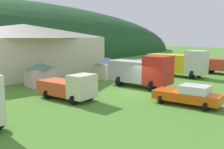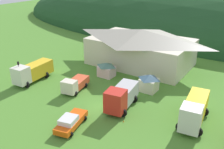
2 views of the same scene
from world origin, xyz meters
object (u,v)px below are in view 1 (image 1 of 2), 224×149
Objects in this scene: depot_building at (25,49)px; light_truck_cream at (69,87)px; play_shed_pink at (40,74)px; play_shed_cream at (107,68)px; flatbed_truck_yellow at (179,63)px; traffic_cone_near_pickup at (175,89)px; crane_truck_red at (142,71)px; service_pickup_orange at (189,95)px.

light_truck_cream is (-3.15, -16.14, -2.50)m from depot_building.
depot_building is 9.24m from play_shed_pink.
play_shed_cream is 0.34× the size of flatbed_truck_yellow.
depot_building reaches higher than traffic_cone_near_pickup.
crane_truck_red is (5.67, -16.61, -1.84)m from depot_building.
traffic_cone_near_pickup is (7.76, -19.42, -3.64)m from depot_building.
depot_building reaches higher than flatbed_truck_yellow.
crane_truck_red is at bearing -85.50° from flatbed_truck_yellow.
play_shed_pink is 0.51× the size of light_truck_cream.
crane_truck_red reaches higher than traffic_cone_near_pickup.
light_truck_cream is 18.35m from flatbed_truck_yellow.
play_shed_cream is at bearing -56.05° from depot_building.
depot_building is at bearing 174.65° from service_pickup_orange.
crane_truck_red is at bearing 126.70° from traffic_cone_near_pickup.
play_shed_pink reaches higher than service_pickup_orange.
play_shed_pink is 18.35m from flatbed_truck_yellow.
flatbed_truck_yellow reaches higher than service_pickup_orange.
play_shed_pink is 16.10m from service_pickup_orange.
play_shed_pink is at bearing 132.74° from traffic_cone_near_pickup.
crane_truck_red is at bearing -97.66° from play_shed_cream.
light_truck_cream is 12.18× the size of traffic_cone_near_pickup.
depot_building is 21.23m from traffic_cone_near_pickup.
traffic_cone_near_pickup is (10.92, -3.28, -1.14)m from light_truck_cream.
depot_building is at bearing 76.00° from play_shed_pink.
crane_truck_red is 0.87× the size of flatbed_truck_yellow.
play_shed_pink reaches higher than traffic_cone_near_pickup.
depot_building reaches higher than service_pickup_orange.
traffic_cone_near_pickup is (-7.37, -4.62, -1.86)m from flatbed_truck_yellow.
service_pickup_orange is at bearing -28.68° from crane_truck_red.
service_pickup_orange is 6.65m from traffic_cone_near_pickup.
service_pickup_orange is at bearing 27.09° from light_truck_cream.
light_truck_cream is at bearing 163.27° from traffic_cone_near_pickup.
crane_truck_red reaches higher than light_truck_cream.
depot_building is at bearing -140.69° from flatbed_truck_yellow.
play_shed_cream is 14.62m from service_pickup_orange.
play_shed_pink is at bearing -104.00° from depot_building.
play_shed_cream is 0.49× the size of light_truck_cream.
play_shed_cream is 0.96× the size of play_shed_pink.
service_pickup_orange is at bearing -71.45° from play_shed_pink.
depot_building is 16.63m from light_truck_cream.
depot_building reaches higher than crane_truck_red.
flatbed_truck_yellow is at bearing -19.50° from play_shed_pink.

